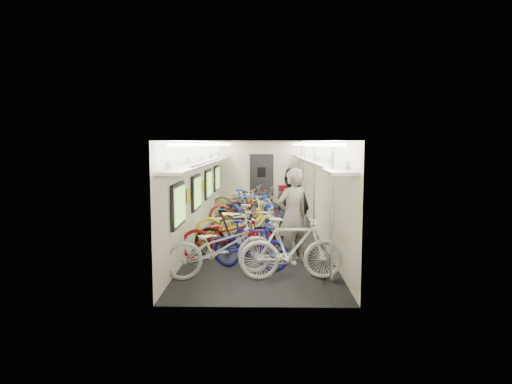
{
  "coord_description": "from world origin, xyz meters",
  "views": [
    {
      "loc": [
        0.12,
        -11.38,
        2.35
      ],
      "look_at": [
        -0.1,
        0.03,
        1.15
      ],
      "focal_mm": 32.0,
      "sensor_mm": 36.0,
      "label": 1
    }
  ],
  "objects_px": {
    "bicycle_1": "(250,245)",
    "passenger_mid": "(292,211)",
    "passenger_near": "(293,216)",
    "bicycle_0": "(220,247)",
    "backpack": "(284,194)"
  },
  "relations": [
    {
      "from": "bicycle_1",
      "to": "passenger_mid",
      "type": "relative_size",
      "value": 0.83
    },
    {
      "from": "passenger_near",
      "to": "bicycle_0",
      "type": "bearing_deg",
      "value": 4.14
    },
    {
      "from": "bicycle_1",
      "to": "passenger_mid",
      "type": "bearing_deg",
      "value": -13.5
    },
    {
      "from": "bicycle_0",
      "to": "passenger_mid",
      "type": "xyz_separation_m",
      "value": [
        1.36,
        1.69,
        0.4
      ]
    },
    {
      "from": "bicycle_1",
      "to": "backpack",
      "type": "height_order",
      "value": "backpack"
    },
    {
      "from": "bicycle_0",
      "to": "passenger_near",
      "type": "height_order",
      "value": "passenger_near"
    },
    {
      "from": "passenger_mid",
      "to": "backpack",
      "type": "xyz_separation_m",
      "value": [
        -0.15,
        0.21,
        0.35
      ]
    },
    {
      "from": "bicycle_0",
      "to": "backpack",
      "type": "bearing_deg",
      "value": -54.84
    },
    {
      "from": "passenger_mid",
      "to": "bicycle_0",
      "type": "bearing_deg",
      "value": 84.46
    },
    {
      "from": "bicycle_0",
      "to": "passenger_mid",
      "type": "distance_m",
      "value": 2.21
    },
    {
      "from": "bicycle_1",
      "to": "passenger_near",
      "type": "height_order",
      "value": "passenger_near"
    },
    {
      "from": "bicycle_1",
      "to": "passenger_mid",
      "type": "height_order",
      "value": "passenger_mid"
    },
    {
      "from": "passenger_near",
      "to": "backpack",
      "type": "bearing_deg",
      "value": -114.32
    },
    {
      "from": "bicycle_0",
      "to": "backpack",
      "type": "xyz_separation_m",
      "value": [
        1.21,
        1.9,
        0.75
      ]
    },
    {
      "from": "bicycle_0",
      "to": "bicycle_1",
      "type": "xyz_separation_m",
      "value": [
        0.51,
        0.45,
        -0.06
      ]
    }
  ]
}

